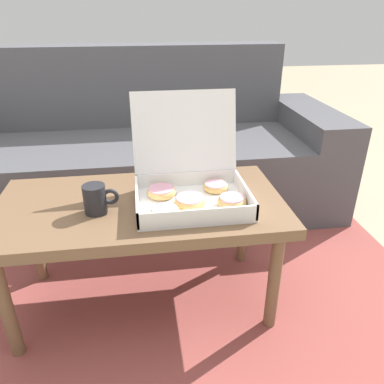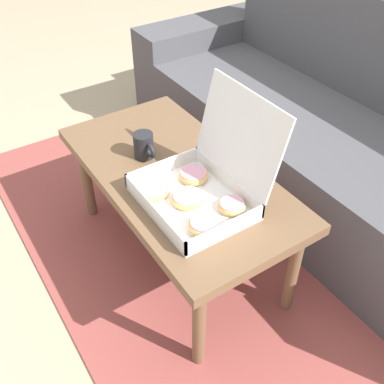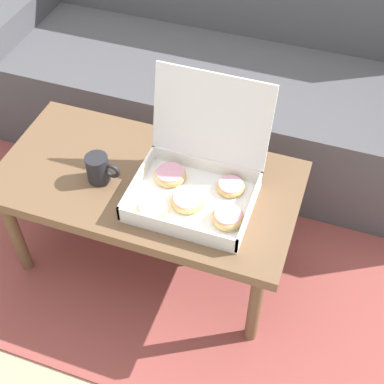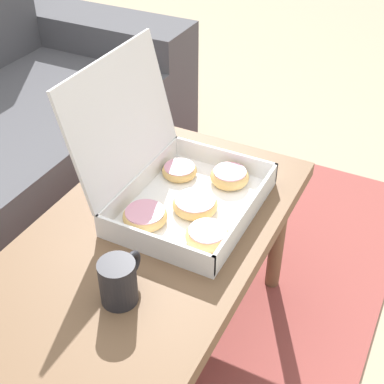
{
  "view_description": "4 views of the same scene",
  "coord_description": "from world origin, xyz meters",
  "px_view_note": "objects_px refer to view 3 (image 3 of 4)",
  "views": [
    {
      "loc": [
        0.01,
        -1.2,
        1.07
      ],
      "look_at": [
        0.18,
        -0.09,
        0.5
      ],
      "focal_mm": 35.0,
      "sensor_mm": 36.0,
      "label": 1
    },
    {
      "loc": [
        1.1,
        -0.69,
        1.44
      ],
      "look_at": [
        0.18,
        -0.09,
        0.5
      ],
      "focal_mm": 42.0,
      "sensor_mm": 36.0,
      "label": 2
    },
    {
      "loc": [
        0.54,
        -1.13,
        1.72
      ],
      "look_at": [
        0.18,
        -0.09,
        0.5
      ],
      "focal_mm": 50.0,
      "sensor_mm": 36.0,
      "label": 3
    },
    {
      "loc": [
        -0.72,
        -0.54,
        1.26
      ],
      "look_at": [
        0.18,
        -0.09,
        0.5
      ],
      "focal_mm": 50.0,
      "sensor_mm": 36.0,
      "label": 4
    }
  ],
  "objects_px": {
    "couch": "(220,76)",
    "coffee_mug": "(99,169)",
    "pastry_box": "(195,182)",
    "coffee_table": "(148,189)"
  },
  "relations": [
    {
      "from": "couch",
      "to": "coffee_mug",
      "type": "xyz_separation_m",
      "value": [
        -0.14,
        -0.88,
        0.2
      ]
    },
    {
      "from": "couch",
      "to": "pastry_box",
      "type": "height_order",
      "value": "couch"
    },
    {
      "from": "pastry_box",
      "to": "coffee_mug",
      "type": "distance_m",
      "value": 0.32
    },
    {
      "from": "pastry_box",
      "to": "coffee_mug",
      "type": "height_order",
      "value": "pastry_box"
    },
    {
      "from": "coffee_table",
      "to": "coffee_mug",
      "type": "distance_m",
      "value": 0.18
    },
    {
      "from": "coffee_table",
      "to": "pastry_box",
      "type": "xyz_separation_m",
      "value": [
        0.17,
        -0.01,
        0.11
      ]
    },
    {
      "from": "coffee_mug",
      "to": "pastry_box",
      "type": "bearing_deg",
      "value": 6.65
    },
    {
      "from": "couch",
      "to": "coffee_table",
      "type": "height_order",
      "value": "couch"
    },
    {
      "from": "coffee_table",
      "to": "coffee_mug",
      "type": "relative_size",
      "value": 8.68
    },
    {
      "from": "pastry_box",
      "to": "coffee_mug",
      "type": "bearing_deg",
      "value": -173.35
    }
  ]
}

